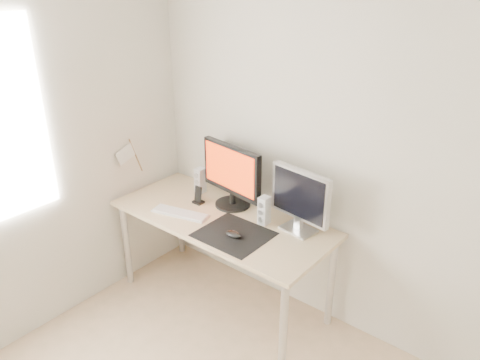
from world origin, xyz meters
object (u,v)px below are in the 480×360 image
Objects in this scene: speaker_left at (200,180)px; phone_dock at (198,198)px; keyboard at (180,213)px; second_monitor at (300,198)px; main_monitor at (232,174)px; speaker_right at (264,211)px; mouse at (233,234)px; desk at (222,226)px.

phone_dock is at bearing -51.45° from speaker_left.
keyboard is (0.13, -0.35, -0.09)m from speaker_left.
second_monitor is 0.87m from keyboard.
main_monitor is at bearing -2.91° from speaker_left.
speaker_left is (-0.33, 0.02, -0.15)m from main_monitor.
speaker_left and speaker_right have the same top height.
speaker_left is 0.68m from speaker_right.
phone_dock is (-0.56, -0.06, -0.06)m from speaker_right.
mouse is 0.07× the size of desk.
speaker_left is (-0.90, 0.01, -0.14)m from second_monitor.
second_monitor is at bearing -0.73° from speaker_left.
speaker_left is at bearing 177.09° from main_monitor.
speaker_right is (0.29, 0.11, 0.18)m from desk.
mouse reaches higher than keyboard.
speaker_left reaches higher than desk.
speaker_left is at bearing 153.30° from desk.
speaker_left is (-0.63, 0.35, 0.08)m from mouse.
speaker_left is at bearing 150.64° from mouse.
main_monitor is at bearing 30.31° from phone_dock.
speaker_left is 1.00× the size of speaker_right.
main_monitor is 1.22× the size of second_monitor.
speaker_left is at bearing 110.87° from keyboard.
mouse is at bearing -99.26° from speaker_right.
desk is at bearing -10.46° from phone_dock.
desk is at bearing -73.18° from main_monitor.
desk is 2.90× the size of main_monitor.
phone_dock is at bearing 157.82° from mouse.
second_monitor is (0.52, 0.18, 0.32)m from desk.
second_monitor is 0.91m from speaker_left.
speaker_left is at bearing 179.27° from second_monitor.
mouse is at bearing -48.71° from main_monitor.
second_monitor is at bearing 0.54° from main_monitor.
main_monitor is 1.26× the size of keyboard.
second_monitor reaches higher than mouse.
speaker_right is (0.34, -0.06, -0.15)m from main_monitor.
second_monitor is at bearing 16.74° from speaker_right.
main_monitor reaches higher than speaker_left.
keyboard is (-0.20, -0.33, -0.25)m from main_monitor.
speaker_right is 1.49× the size of phone_dock.
speaker_right reaches higher than phone_dock.
phone_dock reaches higher than desk.
main_monitor is at bearing 59.02° from keyboard.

